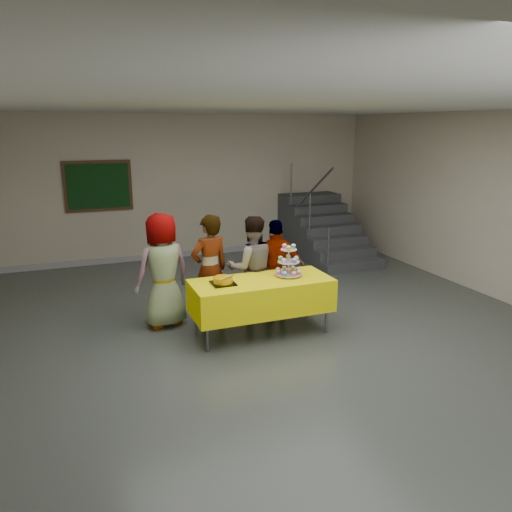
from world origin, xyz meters
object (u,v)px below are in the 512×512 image
Objects in this scene: bear_cake at (223,280)px; noticeboard at (98,186)px; schoolchild_c at (252,268)px; staircase at (320,232)px; cupcake_stand at (289,264)px; schoolchild_b at (210,270)px; schoolchild_d at (276,269)px; schoolchild_a at (163,270)px; bake_table at (261,295)px.

noticeboard is at bearing 104.88° from bear_cake.
schoolchild_c is 0.64× the size of staircase.
bear_cake is 0.86m from schoolchild_c.
cupcake_stand is 0.19× the size of staircase.
schoolchild_c is at bearing -64.87° from noticeboard.
staircase is at bearing -152.68° from schoolchild_b.
noticeboard is at bearing 169.56° from staircase.
cupcake_stand is at bearing 96.90° from schoolchild_d.
bear_cake is 0.25× the size of schoolchild_d.
schoolchild_b is 1.22× the size of noticeboard.
noticeboard reaches higher than staircase.
staircase reaches higher than bear_cake.
bear_cake is at bearing -178.38° from cupcake_stand.
noticeboard is (-1.80, 3.84, 0.84)m from schoolchild_c.
cupcake_stand is at bearing 133.38° from schoolchild_b.
schoolchild_b is at bearing 89.82° from bear_cake.
staircase reaches higher than schoolchild_c.
bear_cake is at bearing -133.09° from staircase.
staircase is at bearing -123.33° from schoolchild_c.
schoolchild_d is at bearing -178.10° from schoolchild_c.
bear_cake is at bearing 75.70° from schoolchild_b.
bear_cake is 0.23× the size of schoolchild_b.
schoolchild_b is at bearing -138.56° from staircase.
noticeboard is at bearing -48.79° from schoolchild_d.
schoolchild_a is at bearing -27.04° from schoolchild_b.
bear_cake is 0.28× the size of noticeboard.
staircase is (3.36, 3.59, -0.34)m from bear_cake.
schoolchild_b is 4.49m from staircase.
bear_cake is 1.00m from schoolchild_a.
schoolchild_d is at bearing 50.60° from bake_table.
schoolchild_b is (-0.94, 0.60, -0.14)m from cupcake_stand.
schoolchild_d is at bearing -60.83° from noticeboard.
schoolchild_d reaches higher than bear_cake.
noticeboard is at bearing -86.90° from schoolchild_b.
schoolchild_b is 4.06m from noticeboard.
bear_cake is 4.93m from staircase.
noticeboard reaches higher than bake_table.
staircase is (3.36, 2.96, -0.30)m from schoolchild_b.
bake_table is 1.45× the size of noticeboard.
noticeboard reaches higher than cupcake_stand.
schoolchild_c is at bearing -132.36° from staircase.
cupcake_stand is 1.75m from schoolchild_a.
cupcake_stand reaches higher than bear_cake.
bake_table is 0.60m from bear_cake.
schoolchild_b is 0.62m from schoolchild_c.
staircase is at bearing 55.88° from cupcake_stand.
schoolchild_b is (-0.53, 0.64, 0.23)m from bake_table.
bake_table is 0.75m from schoolchild_d.
schoolchild_b reaches higher than schoolchild_d.
bear_cake is at bearing 113.15° from schoolchild_a.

